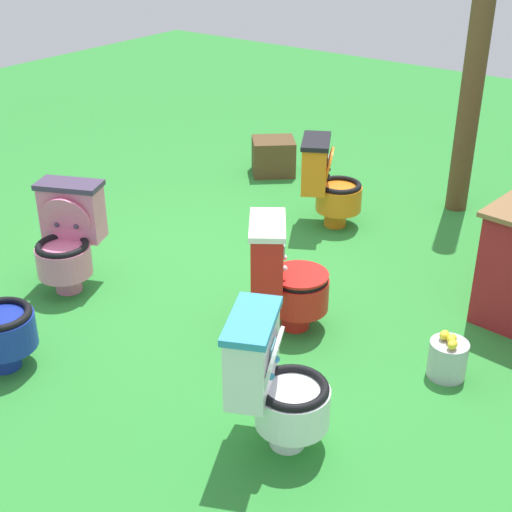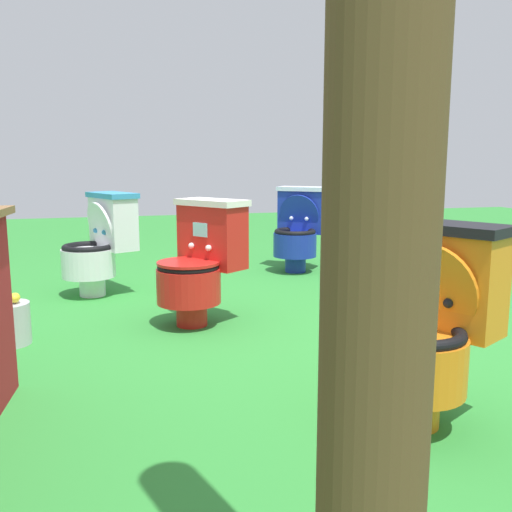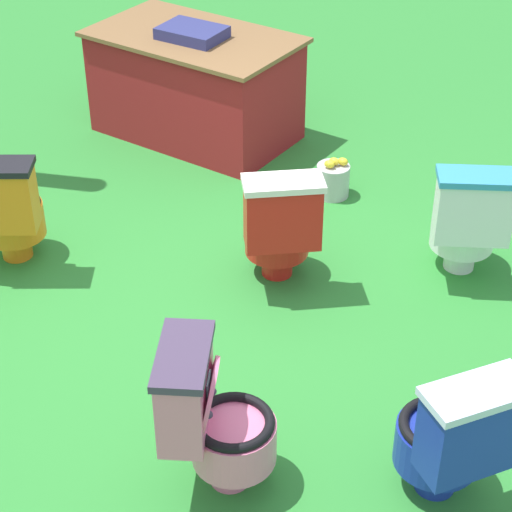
# 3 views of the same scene
# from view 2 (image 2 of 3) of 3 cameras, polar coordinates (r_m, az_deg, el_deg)

# --- Properties ---
(ground) EXTENTS (14.00, 14.00, 0.00)m
(ground) POSITION_cam_2_polar(r_m,az_deg,el_deg) (3.27, 3.58, -7.26)
(ground) COLOR #2D8433
(toilet_red) EXTENTS (0.61, 0.63, 0.73)m
(toilet_red) POSITION_cam_2_polar(r_m,az_deg,el_deg) (3.29, -5.76, -0.54)
(toilet_red) COLOR red
(toilet_red) RESTS_ON ground
(toilet_white) EXTENTS (0.57, 0.62, 0.73)m
(toilet_white) POSITION_cam_2_polar(r_m,az_deg,el_deg) (4.15, -15.55, 1.30)
(toilet_white) COLOR white
(toilet_white) RESTS_ON ground
(toilet_pink) EXTENTS (0.61, 0.57, 0.73)m
(toilet_pink) POSITION_cam_2_polar(r_m,az_deg,el_deg) (4.20, 13.55, 1.49)
(toilet_pink) COLOR pink
(toilet_pink) RESTS_ON ground
(toilet_blue) EXTENTS (0.64, 0.62, 0.73)m
(toilet_blue) POSITION_cam_2_polar(r_m,az_deg,el_deg) (4.89, 4.36, 2.85)
(toilet_blue) COLOR #192D9E
(toilet_blue) RESTS_ON ground
(toilet_orange) EXTENTS (0.59, 0.63, 0.73)m
(toilet_orange) POSITION_cam_2_polar(r_m,az_deg,el_deg) (2.15, 17.12, -6.38)
(toilet_orange) COLOR orange
(toilet_orange) RESTS_ON ground
(wooden_post) EXTENTS (0.18, 0.18, 2.28)m
(wooden_post) POSITION_cam_2_polar(r_m,az_deg,el_deg) (0.89, 13.27, 21.87)
(wooden_post) COLOR brown
(wooden_post) RESTS_ON ground
(lemon_bucket) EXTENTS (0.22, 0.22, 0.28)m
(lemon_bucket) POSITION_cam_2_polar(r_m,az_deg,el_deg) (3.22, -23.84, -6.19)
(lemon_bucket) COLOR #B7B7BF
(lemon_bucket) RESTS_ON ground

